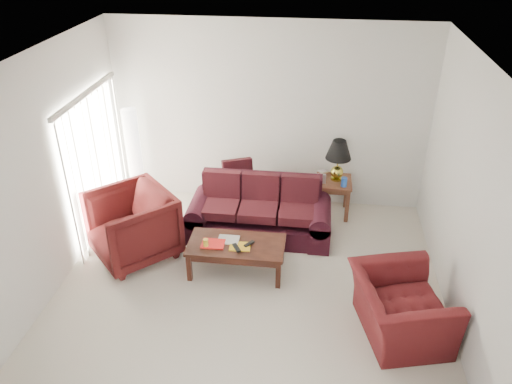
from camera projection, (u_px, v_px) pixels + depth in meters
floor at (248, 294)px, 6.47m from camera, size 5.00×5.00×0.00m
blinds at (97, 165)px, 7.33m from camera, size 0.10×2.00×2.16m
sofa at (259, 210)px, 7.45m from camera, size 2.21×1.10×0.87m
throw_pillow at (238, 174)px, 7.85m from camera, size 0.52×0.39×0.49m
end_table at (333, 197)px, 8.06m from camera, size 0.59×0.59×0.61m
table_lamp at (338, 160)px, 7.77m from camera, size 0.50×0.50×0.67m
clock at (321, 179)px, 7.80m from camera, size 0.15×0.06×0.15m
blue_canister at (344, 182)px, 7.71m from camera, size 0.12×0.12×0.15m
picture_frame at (323, 171)px, 8.02m from camera, size 0.18×0.19×0.05m
floor_lamp at (134, 157)px, 8.09m from camera, size 0.32×0.32×1.69m
armchair_left at (132, 226)px, 6.98m from camera, size 1.52×1.52×0.99m
armchair_right at (400, 308)px, 5.72m from camera, size 1.25×1.35×0.74m
coffee_table at (237, 257)px, 6.79m from camera, size 1.45×1.09×0.45m
magazine_red at (213, 244)px, 6.66m from camera, size 0.31×0.23×0.02m
magazine_white at (229, 240)px, 6.74m from camera, size 0.28×0.21×0.02m
magazine_orange at (240, 247)px, 6.61m from camera, size 0.29×0.22×0.02m
remote_a at (237, 248)px, 6.55m from camera, size 0.14×0.19×0.02m
remote_b at (249, 244)px, 6.63m from camera, size 0.14×0.16×0.02m
yellow_glass at (206, 243)px, 6.59m from camera, size 0.09×0.09×0.12m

